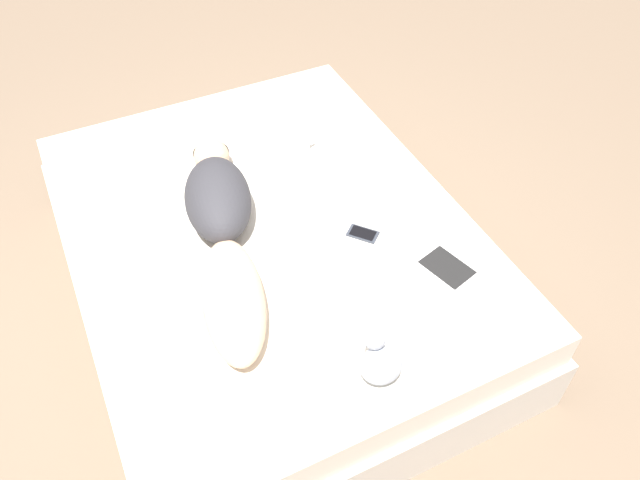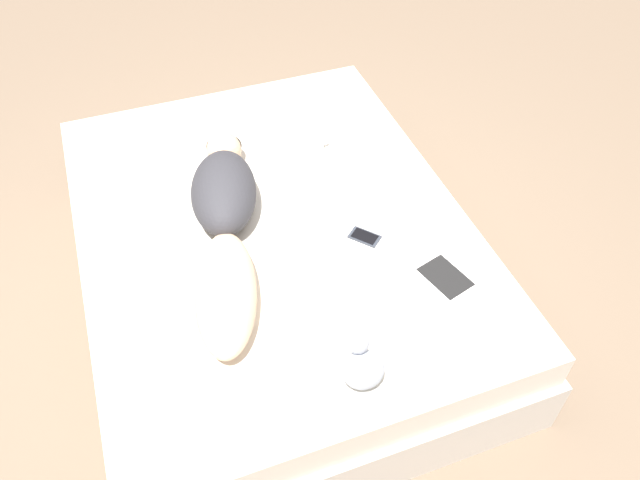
% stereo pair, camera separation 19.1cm
% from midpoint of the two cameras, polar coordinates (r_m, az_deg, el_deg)
% --- Properties ---
extents(ground_plane, '(12.00, 12.00, 0.00)m').
position_cam_midpoint_polar(ground_plane, '(3.30, -5.90, -4.87)').
color(ground_plane, '#7A6651').
extents(bed, '(1.81, 2.32, 0.51)m').
position_cam_midpoint_polar(bed, '(3.11, -6.25, -1.97)').
color(bed, beige).
rests_on(bed, ground_plane).
extents(person, '(0.54, 1.36, 0.24)m').
position_cam_midpoint_polar(person, '(2.81, -10.89, 1.28)').
color(person, '#DBB28E').
rests_on(person, bed).
extents(open_magazine, '(0.52, 0.41, 0.01)m').
position_cam_midpoint_polar(open_magazine, '(2.69, 8.06, -3.76)').
color(open_magazine, white).
rests_on(open_magazine, bed).
extents(coffee_mug, '(0.11, 0.08, 0.08)m').
position_cam_midpoint_polar(coffee_mug, '(3.30, -3.26, 8.77)').
color(coffee_mug, white).
rests_on(coffee_mug, bed).
extents(cell_phone, '(0.15, 0.16, 0.01)m').
position_cam_midpoint_polar(cell_phone, '(2.85, 2.03, 0.51)').
color(cell_phone, '#333842').
rests_on(cell_phone, bed).
extents(plush_toy, '(0.16, 0.17, 0.20)m').
position_cam_midpoint_polar(plush_toy, '(2.34, 3.15, -11.14)').
color(plush_toy, '#B2BCCC').
rests_on(plush_toy, bed).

